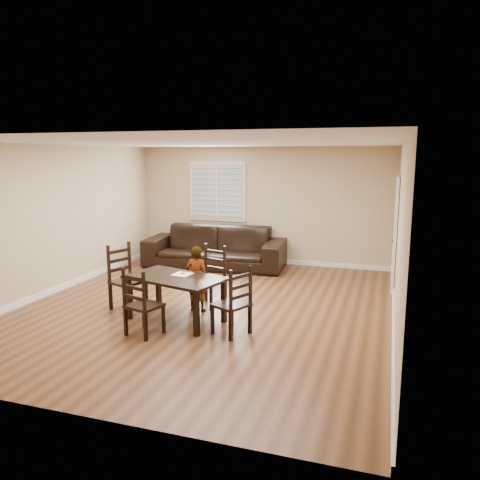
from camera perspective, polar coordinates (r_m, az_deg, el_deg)
name	(u,v)px	position (r m, az deg, el deg)	size (l,w,h in m)	color
ground	(207,306)	(7.96, -4.07, -8.07)	(7.00, 7.00, 0.00)	brown
room	(211,198)	(7.74, -3.50, 5.10)	(6.04, 7.04, 2.72)	tan
dining_table	(175,282)	(7.19, -7.88, -5.12)	(1.65, 1.18, 0.69)	black
chair_near	(213,278)	(7.95, -3.34, -4.60)	(0.56, 0.54, 1.02)	black
chair_far	(138,306)	(6.68, -12.32, -7.90)	(0.53, 0.51, 0.98)	black
chair_left	(123,279)	(8.01, -14.09, -4.61)	(0.59, 0.61, 1.08)	black
chair_right	(237,305)	(6.56, -0.33, -7.94)	(0.57, 0.59, 1.00)	black
child	(197,279)	(7.61, -5.23, -4.72)	(0.39, 0.26, 1.08)	gray
napkin	(182,274)	(7.29, -7.05, -4.14)	(0.27, 0.27, 0.00)	white
donut	(183,273)	(7.28, -6.94, -4.01)	(0.10, 0.10, 0.03)	#D1914B
sofa	(215,247)	(10.61, -3.07, -0.86)	(3.12, 1.22, 0.91)	black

